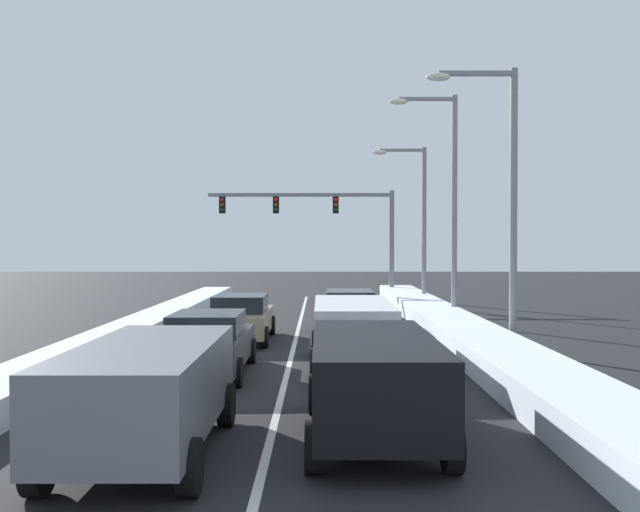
{
  "coord_description": "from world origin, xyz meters",
  "views": [
    {
      "loc": [
        0.81,
        -4.41,
        3.18
      ],
      "look_at": [
        0.74,
        29.02,
        2.58
      ],
      "focal_mm": 39.17,
      "sensor_mm": 36.0,
      "label": 1
    }
  ],
  "objects_px": {
    "street_lamp_right_near": "(503,183)",
    "street_lamp_right_mid": "(447,189)",
    "sedan_charcoal_center_lane_second": "(210,343)",
    "traffic_light_gantry": "(328,216)",
    "street_lamp_right_far": "(418,211)",
    "sedan_green_right_lane_third": "(351,311)",
    "sedan_tan_center_lane_third": "(242,318)",
    "suv_black_right_lane_nearest": "(375,377)",
    "suv_white_right_lane_second": "(354,327)",
    "suv_gray_center_lane_nearest": "(149,388)"
  },
  "relations": [
    {
      "from": "suv_gray_center_lane_nearest",
      "to": "street_lamp_right_near",
      "type": "height_order",
      "value": "street_lamp_right_near"
    },
    {
      "from": "street_lamp_right_far",
      "to": "sedan_charcoal_center_lane_second",
      "type": "bearing_deg",
      "value": -113.16
    },
    {
      "from": "sedan_tan_center_lane_third",
      "to": "street_lamp_right_near",
      "type": "distance_m",
      "value": 9.22
    },
    {
      "from": "sedan_charcoal_center_lane_second",
      "to": "street_lamp_right_mid",
      "type": "relative_size",
      "value": 0.5
    },
    {
      "from": "suv_gray_center_lane_nearest",
      "to": "traffic_light_gantry",
      "type": "relative_size",
      "value": 0.46
    },
    {
      "from": "street_lamp_right_near",
      "to": "street_lamp_right_mid",
      "type": "xyz_separation_m",
      "value": [
        -0.34,
        7.07,
        0.38
      ]
    },
    {
      "from": "street_lamp_right_near",
      "to": "sedan_green_right_lane_third",
      "type": "bearing_deg",
      "value": 132.71
    },
    {
      "from": "street_lamp_right_far",
      "to": "sedan_green_right_lane_third",
      "type": "bearing_deg",
      "value": -111.28
    },
    {
      "from": "street_lamp_right_near",
      "to": "street_lamp_right_mid",
      "type": "distance_m",
      "value": 7.09
    },
    {
      "from": "street_lamp_right_mid",
      "to": "suv_white_right_lane_second",
      "type": "bearing_deg",
      "value": -113.48
    },
    {
      "from": "suv_white_right_lane_second",
      "to": "suv_gray_center_lane_nearest",
      "type": "height_order",
      "value": "same"
    },
    {
      "from": "suv_gray_center_lane_nearest",
      "to": "sedan_charcoal_center_lane_second",
      "type": "bearing_deg",
      "value": 91.15
    },
    {
      "from": "traffic_light_gantry",
      "to": "street_lamp_right_near",
      "type": "xyz_separation_m",
      "value": [
        4.91,
        -19.42,
        0.22
      ]
    },
    {
      "from": "sedan_green_right_lane_third",
      "to": "sedan_charcoal_center_lane_second",
      "type": "relative_size",
      "value": 1.0
    },
    {
      "from": "sedan_charcoal_center_lane_second",
      "to": "street_lamp_right_near",
      "type": "bearing_deg",
      "value": 23.05
    },
    {
      "from": "sedan_tan_center_lane_third",
      "to": "street_lamp_right_near",
      "type": "bearing_deg",
      "value": -16.96
    },
    {
      "from": "sedan_charcoal_center_lane_second",
      "to": "sedan_tan_center_lane_third",
      "type": "bearing_deg",
      "value": 88.59
    },
    {
      "from": "suv_gray_center_lane_nearest",
      "to": "traffic_light_gantry",
      "type": "distance_m",
      "value": 29.71
    },
    {
      "from": "traffic_light_gantry",
      "to": "street_lamp_right_far",
      "type": "xyz_separation_m",
      "value": [
        4.41,
        -5.29,
        0.04
      ]
    },
    {
      "from": "suv_black_right_lane_nearest",
      "to": "sedan_green_right_lane_third",
      "type": "height_order",
      "value": "suv_black_right_lane_nearest"
    },
    {
      "from": "suv_white_right_lane_second",
      "to": "sedan_tan_center_lane_third",
      "type": "bearing_deg",
      "value": 125.75
    },
    {
      "from": "suv_gray_center_lane_nearest",
      "to": "street_lamp_right_near",
      "type": "bearing_deg",
      "value": 51.54
    },
    {
      "from": "sedan_charcoal_center_lane_second",
      "to": "street_lamp_right_mid",
      "type": "xyz_separation_m",
      "value": [
        7.66,
        10.47,
        4.56
      ]
    },
    {
      "from": "sedan_green_right_lane_third",
      "to": "street_lamp_right_far",
      "type": "bearing_deg",
      "value": 68.72
    },
    {
      "from": "suv_black_right_lane_nearest",
      "to": "suv_white_right_lane_second",
      "type": "distance_m",
      "value": 6.68
    },
    {
      "from": "traffic_light_gantry",
      "to": "sedan_tan_center_lane_third",
      "type": "bearing_deg",
      "value": -99.84
    },
    {
      "from": "sedan_charcoal_center_lane_second",
      "to": "street_lamp_right_near",
      "type": "xyz_separation_m",
      "value": [
        8.0,
        3.4,
        4.18
      ]
    },
    {
      "from": "traffic_light_gantry",
      "to": "sedan_green_right_lane_third",
      "type": "bearing_deg",
      "value": -87.37
    },
    {
      "from": "suv_white_right_lane_second",
      "to": "traffic_light_gantry",
      "type": "bearing_deg",
      "value": 91.25
    },
    {
      "from": "suv_gray_center_lane_nearest",
      "to": "sedan_charcoal_center_lane_second",
      "type": "height_order",
      "value": "suv_gray_center_lane_nearest"
    },
    {
      "from": "sedan_green_right_lane_third",
      "to": "traffic_light_gantry",
      "type": "relative_size",
      "value": 0.42
    },
    {
      "from": "sedan_green_right_lane_third",
      "to": "street_lamp_right_near",
      "type": "relative_size",
      "value": 0.54
    },
    {
      "from": "suv_black_right_lane_nearest",
      "to": "suv_gray_center_lane_nearest",
      "type": "xyz_separation_m",
      "value": [
        -3.46,
        -0.87,
        0.0
      ]
    },
    {
      "from": "suv_gray_center_lane_nearest",
      "to": "street_lamp_right_far",
      "type": "bearing_deg",
      "value": 72.96
    },
    {
      "from": "suv_black_right_lane_nearest",
      "to": "sedan_green_right_lane_third",
      "type": "relative_size",
      "value": 1.09
    },
    {
      "from": "sedan_tan_center_lane_third",
      "to": "street_lamp_right_mid",
      "type": "height_order",
      "value": "street_lamp_right_mid"
    },
    {
      "from": "street_lamp_right_far",
      "to": "sedan_tan_center_lane_third",
      "type": "bearing_deg",
      "value": -122.08
    },
    {
      "from": "street_lamp_right_mid",
      "to": "sedan_tan_center_lane_third",
      "type": "bearing_deg",
      "value": -148.16
    },
    {
      "from": "sedan_green_right_lane_third",
      "to": "sedan_tan_center_lane_third",
      "type": "height_order",
      "value": "same"
    },
    {
      "from": "sedan_tan_center_lane_third",
      "to": "street_lamp_right_near",
      "type": "relative_size",
      "value": 0.54
    },
    {
      "from": "sedan_charcoal_center_lane_second",
      "to": "sedan_tan_center_lane_third",
      "type": "xyz_separation_m",
      "value": [
        0.14,
        5.8,
        0.0
      ]
    },
    {
      "from": "sedan_tan_center_lane_third",
      "to": "sedan_green_right_lane_third",
      "type": "bearing_deg",
      "value": 30.94
    },
    {
      "from": "suv_white_right_lane_second",
      "to": "street_lamp_right_mid",
      "type": "relative_size",
      "value": 0.55
    },
    {
      "from": "sedan_green_right_lane_third",
      "to": "suv_gray_center_lane_nearest",
      "type": "distance_m",
      "value": 14.94
    },
    {
      "from": "street_lamp_right_near",
      "to": "traffic_light_gantry",
      "type": "bearing_deg",
      "value": 104.18
    },
    {
      "from": "suv_gray_center_lane_nearest",
      "to": "traffic_light_gantry",
      "type": "xyz_separation_m",
      "value": [
        2.96,
        29.33,
        3.71
      ]
    },
    {
      "from": "sedan_charcoal_center_lane_second",
      "to": "traffic_light_gantry",
      "type": "distance_m",
      "value": 23.37
    },
    {
      "from": "street_lamp_right_far",
      "to": "suv_white_right_lane_second",
      "type": "bearing_deg",
      "value": -103.41
    },
    {
      "from": "suv_black_right_lane_nearest",
      "to": "sedan_charcoal_center_lane_second",
      "type": "distance_m",
      "value": 6.69
    },
    {
      "from": "suv_gray_center_lane_nearest",
      "to": "street_lamp_right_mid",
      "type": "xyz_separation_m",
      "value": [
        7.53,
        16.98,
        4.3
      ]
    }
  ]
}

